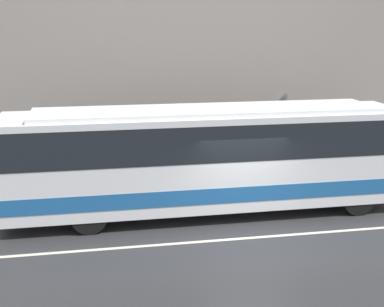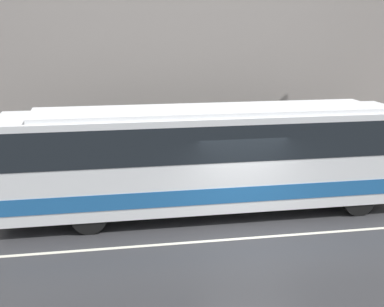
{
  "view_description": "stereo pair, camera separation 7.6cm",
  "coord_description": "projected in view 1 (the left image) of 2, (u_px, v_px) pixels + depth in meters",
  "views": [
    {
      "loc": [
        -4.11,
        -12.8,
        5.59
      ],
      "look_at": [
        -1.21,
        2.26,
        1.84
      ],
      "focal_mm": 50.0,
      "sensor_mm": 36.0,
      "label": 1
    },
    {
      "loc": [
        -4.03,
        -12.82,
        5.59
      ],
      "look_at": [
        -1.21,
        2.26,
        1.84
      ],
      "focal_mm": 50.0,
      "sensor_mm": 36.0,
      "label": 2
    }
  ],
  "objects": [
    {
      "name": "building_facade",
      "position": [
        201.0,
        48.0,
        19.64
      ],
      "size": [
        60.0,
        0.35,
        9.73
      ],
      "color": "gray",
      "rests_on": "ground_plane"
    },
    {
      "name": "lane_stripe",
      "position": [
        252.0,
        238.0,
        14.29
      ],
      "size": [
        54.0,
        0.14,
        0.01
      ],
      "color": "beige",
      "rests_on": "ground_plane"
    },
    {
      "name": "ground_plane",
      "position": [
        252.0,
        238.0,
        14.29
      ],
      "size": [
        60.0,
        60.0,
        0.0
      ],
      "primitive_type": "plane",
      "color": "#2D2D30"
    },
    {
      "name": "pedestrian_waiting",
      "position": [
        154.0,
        165.0,
        18.02
      ],
      "size": [
        0.36,
        0.36,
        1.68
      ],
      "color": "#1E5933",
      "rests_on": "sidewalk"
    },
    {
      "name": "transit_bus",
      "position": [
        208.0,
        154.0,
        15.89
      ],
      "size": [
        11.9,
        2.58,
        3.18
      ],
      "color": "white",
      "rests_on": "ground_plane"
    },
    {
      "name": "sidewalk",
      "position": [
        209.0,
        180.0,
        19.35
      ],
      "size": [
        60.0,
        2.64,
        0.15
      ],
      "color": "#A09E99",
      "rests_on": "ground_plane"
    }
  ]
}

